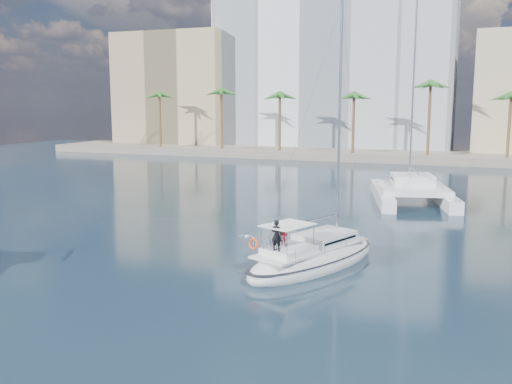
% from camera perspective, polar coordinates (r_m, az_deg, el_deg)
% --- Properties ---
extents(ground, '(160.00, 160.00, 0.00)m').
position_cam_1_polar(ground, '(34.99, -0.63, -6.12)').
color(ground, black).
rests_on(ground, ground).
extents(quay, '(120.00, 14.00, 1.20)m').
position_cam_1_polar(quay, '(93.63, 13.19, 3.58)').
color(quay, gray).
rests_on(quay, ground).
extents(building_modern, '(42.00, 16.00, 28.00)m').
position_cam_1_polar(building_modern, '(107.33, 7.86, 11.57)').
color(building_modern, silver).
rests_on(building_modern, ground).
extents(building_tan_left, '(22.00, 14.00, 22.00)m').
position_cam_1_polar(building_tan_left, '(114.21, -7.70, 9.91)').
color(building_tan_left, tan).
rests_on(building_tan_left, ground).
extents(palm_left, '(3.60, 3.60, 12.30)m').
position_cam_1_polar(palm_left, '(99.85, -6.92, 9.64)').
color(palm_left, brown).
rests_on(palm_left, ground).
extents(palm_centre, '(3.60, 3.60, 12.30)m').
position_cam_1_polar(palm_centre, '(89.29, 13.07, 9.55)').
color(palm_centre, brown).
rests_on(palm_centre, ground).
extents(main_sloop, '(7.07, 10.94, 15.53)m').
position_cam_1_polar(main_sloop, '(32.27, 5.78, -6.56)').
color(main_sloop, silver).
rests_on(main_sloop, ground).
extents(catamaran, '(9.39, 14.23, 18.93)m').
position_cam_1_polar(catamaran, '(54.38, 15.35, 0.29)').
color(catamaran, silver).
rests_on(catamaran, ground).
extents(seagull, '(1.13, 0.48, 0.21)m').
position_cam_1_polar(seagull, '(36.44, -0.88, -4.47)').
color(seagull, silver).
rests_on(seagull, ground).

